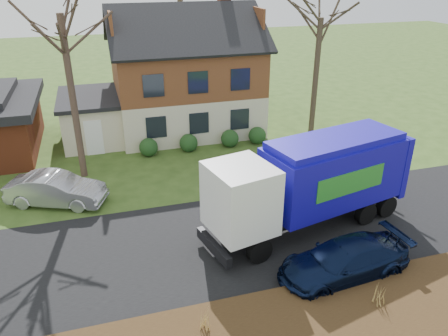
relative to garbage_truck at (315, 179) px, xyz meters
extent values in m
plane|color=#2E4818|center=(-4.46, -0.08, -2.26)|extent=(120.00, 120.00, 0.00)
cube|color=black|center=(-4.46, -0.08, -2.25)|extent=(80.00, 7.00, 0.02)
cube|color=beige|center=(-2.46, 13.92, -0.91)|extent=(9.00, 7.50, 2.70)
cube|color=#502317|center=(-2.46, 13.92, 1.84)|extent=(9.00, 7.50, 2.80)
cube|color=beige|center=(-8.66, 13.42, -0.96)|extent=(3.50, 5.50, 2.60)
cube|color=black|center=(-8.66, 13.42, 0.46)|extent=(3.90, 5.90, 0.24)
cylinder|color=black|center=(-3.03, -1.73, -1.75)|extent=(1.05, 0.55, 1.01)
cylinder|color=black|center=(-3.48, 0.25, -1.75)|extent=(1.05, 0.55, 1.01)
cylinder|color=black|center=(2.34, -0.51, -1.75)|extent=(1.05, 0.55, 1.01)
cylinder|color=black|center=(1.90, 1.47, -1.75)|extent=(1.05, 0.55, 1.01)
cylinder|color=black|center=(3.57, -0.23, -1.75)|extent=(1.05, 0.55, 1.01)
cylinder|color=black|center=(3.12, 1.75, -1.75)|extent=(1.05, 0.55, 1.01)
cube|color=black|center=(0.05, 0.01, -1.43)|extent=(8.36, 2.97, 0.34)
cube|color=white|center=(-3.49, -0.79, 0.06)|extent=(2.70, 2.85, 2.61)
cube|color=black|center=(-4.53, -1.03, 0.21)|extent=(0.55, 2.09, 0.87)
cube|color=black|center=(-4.62, -1.05, -1.72)|extent=(0.77, 2.41, 0.43)
cube|color=#140D9F|center=(0.94, 0.21, 0.06)|extent=(6.47, 3.70, 2.61)
cube|color=#140D9F|center=(0.94, 0.21, 1.51)|extent=(6.12, 3.35, 0.29)
cube|color=#140D9F|center=(4.00, 0.91, -0.03)|extent=(0.87, 2.48, 2.80)
cube|color=#287A28|center=(1.07, -1.02, 0.16)|extent=(3.40, 0.81, 0.97)
cube|color=#287A28|center=(0.53, 1.38, 0.16)|extent=(3.40, 0.81, 0.97)
imported|color=#A3A4AA|center=(-10.55, 5.11, -1.51)|extent=(4.78, 3.20, 1.49)
imported|color=black|center=(-0.45, -3.42, -1.55)|extent=(5.05, 2.44, 1.42)
cylinder|color=#453329|center=(-9.36, 7.90, 1.87)|extent=(0.34, 0.34, 8.25)
cylinder|color=#403326|center=(4.74, 9.42, 1.47)|extent=(0.34, 0.34, 7.45)
cylinder|color=#453829|center=(-1.12, 21.71, 1.62)|extent=(0.30, 0.30, 7.74)
cone|color=tan|center=(-5.94, -4.79, -1.52)|extent=(0.04, 0.04, 0.86)
cone|color=tan|center=(-6.07, -4.79, -1.52)|extent=(0.04, 0.04, 0.86)
cone|color=tan|center=(-5.80, -4.79, -1.52)|extent=(0.04, 0.04, 0.86)
cone|color=tan|center=(-5.94, -4.68, -1.52)|extent=(0.04, 0.04, 0.86)
cone|color=tan|center=(-5.94, -4.90, -1.52)|extent=(0.04, 0.04, 0.86)
cone|color=#A58949|center=(-0.20, -5.30, -1.57)|extent=(0.04, 0.04, 0.77)
cone|color=#A58949|center=(-0.34, -5.30, -1.57)|extent=(0.04, 0.04, 0.77)
cone|color=#A58949|center=(-0.07, -5.30, -1.57)|extent=(0.04, 0.04, 0.77)
cone|color=#A58949|center=(-0.20, -5.20, -1.57)|extent=(0.04, 0.04, 0.77)
cone|color=#A58949|center=(-0.20, -5.41, -1.57)|extent=(0.04, 0.04, 0.77)
camera|label=1|loc=(-8.15, -14.32, 8.08)|focal=35.00mm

